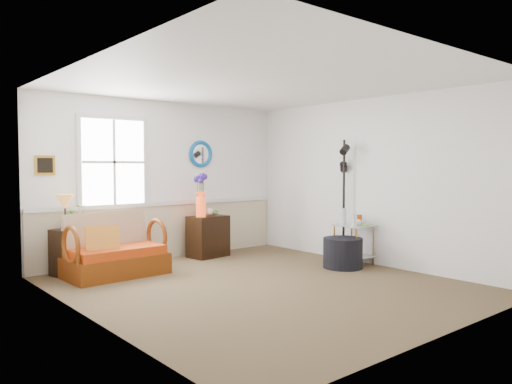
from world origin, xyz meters
TOP-DOWN VIEW (x-y plane):
  - floor at (0.00, 0.00)m, footprint 4.50×5.00m
  - ceiling at (0.00, 0.00)m, footprint 4.50×5.00m
  - walls at (0.00, 0.00)m, footprint 4.51×5.01m
  - wainscot at (0.00, 2.48)m, footprint 4.46×0.02m
  - chair_rail at (0.00, 2.47)m, footprint 4.46×0.04m
  - window at (-0.90, 2.47)m, footprint 1.14×0.06m
  - picture at (-1.92, 2.48)m, footprint 0.28×0.03m
  - mirror at (0.70, 2.48)m, footprint 0.47×0.07m
  - loveseat at (-1.21, 1.75)m, footprint 1.38×0.82m
  - throw_pillow at (-1.43, 1.67)m, footprint 0.45×0.16m
  - lamp_stand at (-1.72, 2.20)m, footprint 0.45×0.45m
  - table_lamp at (-1.74, 2.22)m, footprint 0.32×0.32m
  - potted_plant at (-1.59, 2.27)m, footprint 0.34×0.37m
  - cabinet at (0.62, 2.15)m, footprint 0.70×0.50m
  - flower_vase at (0.46, 2.12)m, footprint 0.28×0.28m
  - side_table at (1.95, 0.10)m, footprint 0.51×0.51m
  - tabletop_items at (1.95, 0.12)m, footprint 0.49×0.49m
  - floor_lamp at (2.10, 0.43)m, footprint 0.34×0.34m
  - ottoman at (1.66, 0.07)m, footprint 0.79×0.79m

SIDE VIEW (x-z plane):
  - floor at x=0.00m, z-range -0.01..0.01m
  - ottoman at x=1.66m, z-range 0.00..0.46m
  - side_table at x=1.95m, z-range 0.00..0.64m
  - lamp_stand at x=-1.72m, z-range 0.00..0.65m
  - cabinet at x=0.62m, z-range 0.00..0.70m
  - loveseat at x=-1.21m, z-range 0.00..0.88m
  - wainscot at x=0.00m, z-range 0.00..0.90m
  - throw_pillow at x=-1.43m, z-range 0.29..0.73m
  - tabletop_items at x=1.95m, z-range 0.64..0.89m
  - potted_plant at x=-1.59m, z-range 0.65..0.92m
  - table_lamp at x=-1.74m, z-range 0.65..1.14m
  - chair_rail at x=0.00m, z-range 0.89..0.95m
  - floor_lamp at x=2.10m, z-range 0.00..1.96m
  - flower_vase at x=0.46m, z-range 0.70..1.40m
  - walls at x=0.00m, z-range 0.00..2.60m
  - picture at x=-1.92m, z-range 1.41..1.69m
  - window at x=-0.90m, z-range 0.88..2.32m
  - mirror at x=0.70m, z-range 1.51..1.99m
  - ceiling at x=0.00m, z-range 2.60..2.60m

